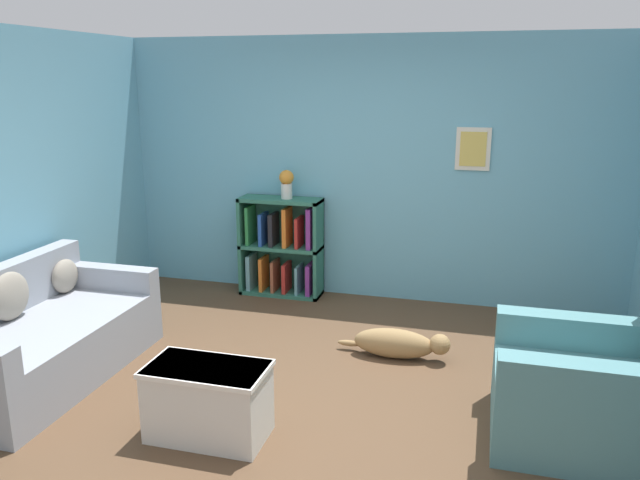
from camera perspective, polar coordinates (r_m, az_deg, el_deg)
ground_plane at (r=4.58m, az=-1.36°, el=-14.08°), size 14.00×14.00×0.00m
wall_back at (r=6.27m, az=4.50°, el=6.36°), size 5.60×0.13×2.60m
couch at (r=5.17m, az=-24.37°, el=-8.23°), size 0.93×1.81×0.82m
bookshelf at (r=6.45m, az=-3.52°, el=-0.72°), size 0.84×0.31×1.02m
recliner_chair at (r=4.26m, az=24.04°, el=-12.26°), size 1.08×0.92×1.08m
coffee_table at (r=4.07m, az=-10.20°, el=-14.16°), size 0.75×0.42×0.48m
dog at (r=5.13m, az=7.19°, el=-9.36°), size 0.92×0.22×0.24m
vase at (r=6.26m, az=-3.08°, el=5.26°), size 0.15×0.15×0.29m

